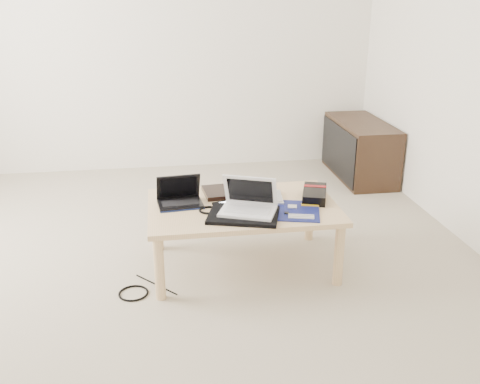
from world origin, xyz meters
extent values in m
plane|color=beige|center=(0.00, 0.00, 0.00)|extent=(4.00, 4.00, 0.00)
cube|color=white|center=(0.00, 2.05, 1.30)|extent=(4.00, 0.10, 2.60)
cube|color=white|center=(0.00, -2.05, 1.30)|extent=(4.00, 0.10, 2.60)
cube|color=#E3B888|center=(0.49, -0.04, 0.39)|extent=(1.10, 0.70, 0.03)
cylinder|color=#E3B888|center=(-0.01, -0.34, 0.18)|extent=(0.06, 0.06, 0.37)
cylinder|color=#E3B888|center=(0.99, -0.34, 0.18)|extent=(0.06, 0.06, 0.37)
cylinder|color=#E3B888|center=(-0.01, 0.26, 0.18)|extent=(0.06, 0.06, 0.37)
cylinder|color=#E3B888|center=(0.99, 0.26, 0.18)|extent=(0.06, 0.06, 0.37)
cube|color=#3A2817|center=(1.78, 1.45, 0.25)|extent=(0.40, 0.90, 0.50)
cube|color=black|center=(1.58, 1.45, 0.25)|extent=(0.02, 0.86, 0.44)
cube|color=black|center=(0.41, 0.16, 0.41)|extent=(0.29, 0.25, 0.03)
cube|color=black|center=(0.12, 0.01, 0.41)|extent=(0.27, 0.20, 0.02)
cube|color=black|center=(0.12, 0.01, 0.42)|extent=(0.22, 0.12, 0.00)
cube|color=black|center=(0.13, -0.06, 0.42)|extent=(0.06, 0.03, 0.00)
cube|color=black|center=(0.12, 0.07, 0.50)|extent=(0.26, 0.10, 0.16)
cube|color=black|center=(0.12, 0.06, 0.49)|extent=(0.22, 0.08, 0.13)
cube|color=#0D1A49|center=(0.13, -0.08, 0.40)|extent=(0.25, 0.04, 0.01)
cube|color=black|center=(0.47, -0.07, 0.41)|extent=(0.32, 0.28, 0.01)
cube|color=white|center=(0.47, -0.07, 0.41)|extent=(0.26, 0.22, 0.00)
cube|color=silver|center=(0.71, 0.02, 0.41)|extent=(0.08, 0.23, 0.02)
cube|color=#9A9B9F|center=(0.71, 0.02, 0.42)|extent=(0.06, 0.19, 0.00)
cube|color=black|center=(0.46, -0.21, 0.41)|extent=(0.45, 0.38, 0.02)
cube|color=white|center=(0.49, -0.20, 0.43)|extent=(0.36, 0.31, 0.01)
cube|color=silver|center=(0.49, -0.21, 0.44)|extent=(0.27, 0.20, 0.00)
cube|color=white|center=(0.46, -0.27, 0.44)|extent=(0.07, 0.05, 0.00)
cube|color=white|center=(0.51, -0.14, 0.53)|extent=(0.31, 0.19, 0.19)
cube|color=black|center=(0.51, -0.15, 0.53)|extent=(0.26, 0.16, 0.15)
cube|color=#0B164B|center=(0.78, -0.18, 0.40)|extent=(0.32, 0.36, 0.01)
cube|color=silver|center=(0.76, -0.14, 0.41)|extent=(0.06, 0.06, 0.01)
cube|color=gold|center=(0.87, -0.11, 0.41)|extent=(0.10, 0.04, 0.01)
cube|color=gold|center=(0.87, -0.13, 0.41)|extent=(0.10, 0.04, 0.01)
cube|color=silver|center=(0.78, -0.26, 0.41)|extent=(0.14, 0.05, 0.01)
cube|color=silver|center=(0.77, -0.28, 0.41)|extent=(0.14, 0.05, 0.01)
cube|color=silver|center=(0.77, -0.30, 0.41)|extent=(0.14, 0.05, 0.01)
cube|color=black|center=(0.71, -0.22, 0.41)|extent=(0.03, 0.03, 0.01)
cube|color=black|center=(0.93, -0.01, 0.43)|extent=(0.21, 0.30, 0.06)
cube|color=maroon|center=(0.95, 0.05, 0.46)|extent=(0.14, 0.07, 0.00)
torus|color=black|center=(0.28, -0.10, 0.41)|extent=(0.14, 0.14, 0.01)
torus|color=black|center=(-0.16, -0.27, 0.01)|extent=(0.21, 0.21, 0.01)
cylinder|color=black|center=(-0.04, -0.20, 0.00)|extent=(0.23, 0.26, 0.01)
camera|label=1|loc=(0.03, -2.90, 1.58)|focal=40.00mm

